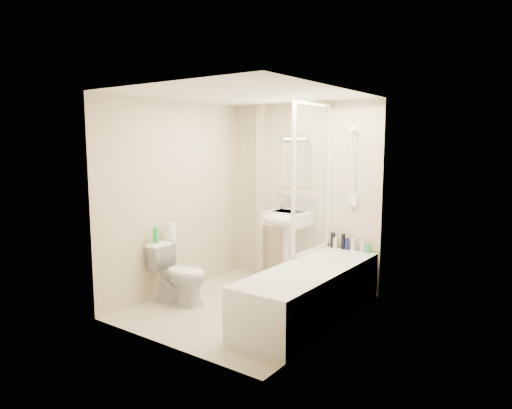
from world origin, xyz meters
The scene contains 26 objects.
floor centered at (0.00, 0.00, 0.00)m, with size 2.50×2.50×0.00m, color beige.
wall_back centered at (0.00, 1.25, 1.20)m, with size 2.20×0.02×2.40m, color beige.
wall_left centered at (-1.10, 0.00, 1.20)m, with size 0.02×2.50×2.40m, color beige.
wall_right centered at (1.10, 0.00, 1.20)m, with size 0.02×2.50×2.40m, color beige.
ceiling centered at (0.00, 0.00, 2.40)m, with size 2.20×2.50×0.02m, color white.
tile_back centered at (0.75, 1.24, 1.42)m, with size 0.70×0.01×1.75m, color beige.
tile_right centered at (1.09, 0.14, 1.42)m, with size 0.01×2.10×1.75m, color beige.
pipe_boxing centered at (-0.62, 1.19, 1.20)m, with size 0.12×0.12×2.40m, color beige.
splashback centered at (-0.09, 1.24, 1.03)m, with size 0.60×0.01×0.30m, color beige.
mirror centered at (-0.09, 1.24, 1.58)m, with size 0.46×0.01×0.60m, color white.
strip_light centered at (-0.09, 1.22, 1.95)m, with size 0.42×0.07×0.07m, color silver.
bathtub centered at (0.75, 0.14, 0.29)m, with size 0.70×2.10×0.55m.
shower_screen centered at (0.40, 0.80, 1.45)m, with size 0.04×0.92×1.80m.
shower_fixture centered at (0.75, 1.19, 1.55)m, with size 0.10×0.16×0.99m.
pedestal_sink centered at (-0.09, 1.01, 0.78)m, with size 0.58×0.51×1.11m.
bottle_black_a centered at (0.51, 1.16, 0.65)m, with size 0.06×0.06×0.19m, color black.
bottle_white_a centered at (0.54, 1.16, 0.62)m, with size 0.06×0.06×0.13m, color silver.
bottle_black_b centered at (0.65, 1.16, 0.65)m, with size 0.05×0.05×0.20m, color black.
bottle_blue centered at (0.71, 1.16, 0.62)m, with size 0.06×0.06×0.14m, color navy.
bottle_cream centered at (0.79, 1.16, 0.63)m, with size 0.05×0.05×0.15m, color beige.
bottle_white_b centered at (0.92, 1.16, 0.62)m, with size 0.06×0.06×0.14m, color silver.
bottle_green centered at (0.97, 1.16, 0.60)m, with size 0.06×0.06×0.09m, color green.
toilet centered at (-0.72, -0.35, 0.36)m, with size 0.74×0.47×0.71m, color white.
toilet_roll_lower centered at (-0.95, -0.26, 0.76)m, with size 0.12×0.12×0.10m, color white.
toilet_roll_upper centered at (-0.97, -0.25, 0.86)m, with size 0.12×0.12×0.10m, color white.
green_bottle centered at (-0.98, -0.47, 0.80)m, with size 0.06×0.06×0.18m, color green.
Camera 1 is at (3.04, -4.04, 1.88)m, focal length 32.00 mm.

